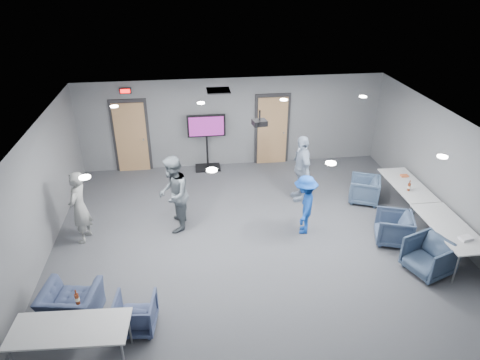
{
  "coord_description": "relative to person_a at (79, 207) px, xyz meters",
  "views": [
    {
      "loc": [
        -1.35,
        -8.02,
        5.77
      ],
      "look_at": [
        -0.22,
        0.6,
        1.2
      ],
      "focal_mm": 32.0,
      "sensor_mm": 36.0,
      "label": 1
    }
  ],
  "objects": [
    {
      "name": "floor",
      "position": [
        3.83,
        -0.43,
        -0.85
      ],
      "size": [
        9.0,
        9.0,
        0.0
      ],
      "primitive_type": "plane",
      "color": "#3C3F45",
      "rests_on": "ground"
    },
    {
      "name": "ceiling",
      "position": [
        3.83,
        -0.43,
        1.85
      ],
      "size": [
        9.0,
        9.0,
        0.0
      ],
      "primitive_type": "plane",
      "rotation": [
        3.14,
        0.0,
        0.0
      ],
      "color": "white",
      "rests_on": "wall_back"
    },
    {
      "name": "wall_back",
      "position": [
        3.83,
        3.57,
        0.5
      ],
      "size": [
        9.0,
        0.02,
        2.7
      ],
      "primitive_type": "cube",
      "color": "slate",
      "rests_on": "floor"
    },
    {
      "name": "wall_front",
      "position": [
        3.83,
        -4.43,
        0.5
      ],
      "size": [
        9.0,
        0.02,
        2.7
      ],
      "primitive_type": "cube",
      "color": "slate",
      "rests_on": "floor"
    },
    {
      "name": "wall_left",
      "position": [
        -0.67,
        -0.43,
        0.5
      ],
      "size": [
        0.02,
        8.0,
        2.7
      ],
      "primitive_type": "cube",
      "color": "slate",
      "rests_on": "floor"
    },
    {
      "name": "wall_right",
      "position": [
        8.33,
        -0.43,
        0.5
      ],
      "size": [
        0.02,
        8.0,
        2.7
      ],
      "primitive_type": "cube",
      "color": "slate",
      "rests_on": "floor"
    },
    {
      "name": "door_left",
      "position": [
        0.83,
        3.53,
        0.22
      ],
      "size": [
        1.06,
        0.17,
        2.24
      ],
      "color": "black",
      "rests_on": "wall_back"
    },
    {
      "name": "door_right",
      "position": [
        5.03,
        3.53,
        0.22
      ],
      "size": [
        1.06,
        0.17,
        2.24
      ],
      "color": "black",
      "rests_on": "wall_back"
    },
    {
      "name": "exit_sign",
      "position": [
        0.83,
        3.51,
        1.6
      ],
      "size": [
        0.32,
        0.08,
        0.16
      ],
      "color": "black",
      "rests_on": "wall_back"
    },
    {
      "name": "hvac_diffuser",
      "position": [
        3.33,
        2.37,
        1.83
      ],
      "size": [
        0.6,
        0.6,
        0.03
      ],
      "primitive_type": "cube",
      "color": "black",
      "rests_on": "ceiling"
    },
    {
      "name": "downlights",
      "position": [
        3.83,
        -0.43,
        1.83
      ],
      "size": [
        6.18,
        3.78,
        0.02
      ],
      "color": "white",
      "rests_on": "ceiling"
    },
    {
      "name": "person_a",
      "position": [
        0.0,
        0.0,
        0.0
      ],
      "size": [
        0.52,
        0.69,
        1.7
      ],
      "primitive_type": "imported",
      "rotation": [
        0.0,
        0.0,
        -1.77
      ],
      "color": "gray",
      "rests_on": "floor"
    },
    {
      "name": "person_b",
      "position": [
        2.06,
        0.2,
        0.07
      ],
      "size": [
        0.78,
        0.96,
        1.85
      ],
      "primitive_type": "imported",
      "rotation": [
        0.0,
        0.0,
        -1.66
      ],
      "color": "#4C555C",
      "rests_on": "floor"
    },
    {
      "name": "person_c",
      "position": [
        5.34,
        1.2,
        0.04
      ],
      "size": [
        0.48,
        1.07,
        1.79
      ],
      "primitive_type": "imported",
      "rotation": [
        0.0,
        0.0,
        -1.52
      ],
      "color": "#98AAC4",
      "rests_on": "floor"
    },
    {
      "name": "person_d",
      "position": [
        5.03,
        -0.33,
        -0.13
      ],
      "size": [
        0.81,
        1.05,
        1.44
      ],
      "primitive_type": "imported",
      "rotation": [
        0.0,
        0.0,
        -1.9
      ],
      "color": "navy",
      "rests_on": "floor"
    },
    {
      "name": "chair_right_a",
      "position": [
        6.97,
        0.83,
        -0.51
      ],
      "size": [
        0.99,
        0.98,
        0.69
      ],
      "primitive_type": "imported",
      "rotation": [
        0.0,
        0.0,
        -1.99
      ],
      "color": "#394B63",
      "rests_on": "floor"
    },
    {
      "name": "chair_right_b",
      "position": [
        6.92,
        -0.98,
        -0.5
      ],
      "size": [
        0.98,
        0.97,
        0.71
      ],
      "primitive_type": "imported",
      "rotation": [
        0.0,
        0.0,
        -1.91
      ],
      "color": "#34425A",
      "rests_on": "floor"
    },
    {
      "name": "chair_right_c",
      "position": [
        7.18,
        -2.07,
        -0.47
      ],
      "size": [
        1.06,
        1.04,
        0.75
      ],
      "primitive_type": "imported",
      "rotation": [
        0.0,
        0.0,
        -1.22
      ],
      "color": "#324157",
      "rests_on": "floor"
    },
    {
      "name": "chair_front_a",
      "position": [
        1.39,
        -2.83,
        -0.53
      ],
      "size": [
        0.76,
        0.77,
        0.64
      ],
      "primitive_type": "imported",
      "rotation": [
        0.0,
        0.0,
        3.03
      ],
      "color": "#3B4666",
      "rests_on": "floor"
    },
    {
      "name": "chair_front_b",
      "position": [
        0.24,
        -2.43,
        -0.54
      ],
      "size": [
        1.09,
        1.0,
        0.62
      ],
      "primitive_type": "imported",
      "rotation": [
        0.0,
        0.0,
        2.97
      ],
      "color": "#343E5A",
      "rests_on": "floor"
    },
    {
      "name": "table_right_a",
      "position": [
        7.83,
        0.3,
        -0.17
      ],
      "size": [
        0.76,
        1.83,
        0.73
      ],
      "rotation": [
        0.0,
        0.0,
        1.57
      ],
      "color": "#B7BABC",
      "rests_on": "floor"
    },
    {
      "name": "table_right_b",
      "position": [
        7.83,
        -1.6,
        -0.16
      ],
      "size": [
        0.8,
        1.92,
        0.73
      ],
      "rotation": [
        0.0,
        0.0,
        1.57
      ],
      "color": "#B7BABC",
      "rests_on": "floor"
    },
    {
      "name": "table_front_left",
      "position": [
        0.5,
        -3.43,
        -0.17
      ],
      "size": [
        1.84,
        0.85,
        0.73
      ],
      "rotation": [
        0.0,
        0.0,
        -0.06
      ],
      "color": "#B7BABC",
      "rests_on": "floor"
    },
    {
      "name": "bottle_front",
      "position": [
        0.53,
        -2.91,
        -0.02
      ],
      "size": [
        0.07,
        0.07,
        0.28
      ],
      "color": "#5C220F",
      "rests_on": "table_front_left"
    },
    {
      "name": "bottle_right",
      "position": [
        7.69,
        -0.01,
        -0.02
      ],
      "size": [
        0.07,
        0.07,
        0.27
      ],
      "color": "#5C220F",
      "rests_on": "table_right_a"
    },
    {
      "name": "snack_box",
      "position": [
        7.94,
        0.7,
        -0.1
      ],
      "size": [
        0.19,
        0.13,
        0.04
      ],
      "primitive_type": "cube",
      "rotation": [
        0.0,
        0.0,
        -0.02
      ],
      "color": "#C55B31",
      "rests_on": "table_right_a"
    },
    {
      "name": "wrapper",
      "position": [
        7.87,
        -2.07,
        -0.09
      ],
      "size": [
        0.28,
        0.22,
        0.06
      ],
      "primitive_type": "cube",
      "rotation": [
        0.0,
        0.0,
        0.19
      ],
      "color": "silver",
      "rests_on": "table_right_b"
    },
    {
      "name": "tv_stand",
      "position": [
        3.02,
        3.32,
        0.12
      ],
      "size": [
        1.12,
        0.53,
        1.71
      ],
      "color": "black",
      "rests_on": "floor"
    },
    {
      "name": "projector",
      "position": [
        4.11,
        0.63,
        1.55
      ],
      "size": [
        0.35,
        0.33,
        0.35
      ],
      "rotation": [
        0.0,
        0.0,
        0.16
      ],
      "color": "black",
      "rests_on": "ceiling"
    }
  ]
}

